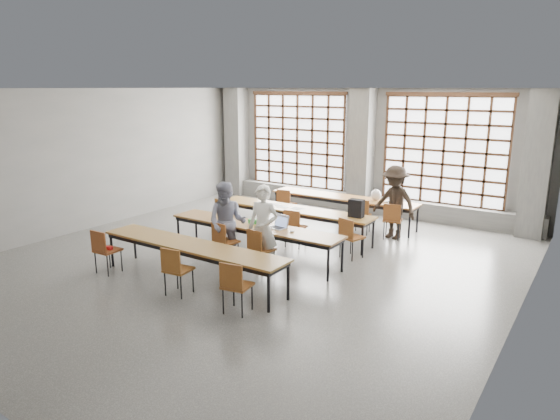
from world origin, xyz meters
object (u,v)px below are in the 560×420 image
object	(u,v)px
chair_front_right	(259,246)
laptop_back	(394,200)
chair_front_left	(223,239)
chair_back_mid	(361,213)
student_female	(227,223)
phone	(258,227)
chair_near_right	(235,282)
red_pouch	(108,248)
chair_near_left	(104,247)
mouse	(292,231)
chair_back_left	(285,202)
student_back	(395,202)
chair_near_mid	(175,266)
chair_mid_right	(350,234)
desk_row_d	(192,248)
student_male	(263,229)
desk_row_a	(343,199)
backpack	(356,208)
plastic_bag	(376,195)
chair_mid_centre	(294,224)
desk_row_c	(254,228)
laptop_front	(279,225)
chair_mid_left	(225,212)
chair_back_right	(392,217)
green_box	(254,221)
desk_row_b	(294,211)

from	to	relation	value
chair_front_right	laptop_back	xyz separation A→B (m)	(1.09, 4.25, 0.25)
chair_front_left	laptop_back	size ratio (longest dim) A/B	2.03
chair_back_mid	student_female	size ratio (longest dim) A/B	0.52
phone	chair_near_right	bearing A→B (deg)	-62.24
student_female	red_pouch	xyz separation A→B (m)	(-1.56, -1.75, -0.34)
chair_near_left	mouse	world-z (taller)	chair_near_left
chair_back_left	chair_front_right	xyz separation A→B (m)	(1.67, -3.51, 0.00)
student_back	laptop_back	distance (m)	0.66
student_back	chair_front_right	bearing A→B (deg)	-96.68
chair_near_mid	chair_mid_right	bearing A→B (deg)	64.44
desk_row_d	chair_mid_right	distance (m)	3.34
student_male	student_back	bearing A→B (deg)	59.84
desk_row_a	student_back	bearing A→B (deg)	-17.35
chair_back_left	chair_back_mid	size ratio (longest dim) A/B	1.00
backpack	plastic_bag	xyz separation A→B (m)	(-0.30, 1.80, -0.06)
chair_mid_centre	chair_near_mid	distance (m)	3.42
desk_row_c	chair_near_right	xyz separation A→B (m)	(1.35, -2.33, -0.13)
chair_back_left	laptop_front	size ratio (longest dim) A/B	2.18
chair_mid_right	chair_mid_left	bearing A→B (deg)	-179.95
phone	chair_mid_centre	bearing A→B (deg)	83.67
laptop_front	phone	size ratio (longest dim) A/B	3.11
desk_row_d	chair_near_left	distance (m)	1.81
chair_near_mid	student_female	bearing A→B (deg)	100.81
student_female	chair_mid_right	bearing A→B (deg)	15.09
desk_row_a	phone	xyz separation A→B (m)	(-0.13, -3.61, 0.07)
chair_back_right	green_box	bearing A→B (deg)	-125.09
chair_mid_centre	chair_near_left	bearing A→B (deg)	-122.44
laptop_back	chair_back_left	bearing A→B (deg)	-165.06
chair_back_right	chair_near_mid	bearing A→B (deg)	-109.75
chair_front_left	student_back	distance (m)	4.28
desk_row_b	student_male	world-z (taller)	student_male
chair_mid_centre	chair_near_left	size ratio (longest dim) A/B	1.00
chair_near_left	laptop_back	size ratio (longest dim) A/B	2.03
chair_mid_right	desk_row_c	bearing A→B (deg)	-147.14
desk_row_a	desk_row_c	size ratio (longest dim) A/B	1.00
desk_row_a	chair_front_left	xyz separation A→B (m)	(-0.61, -4.14, -0.13)
chair_front_left	student_female	world-z (taller)	student_female
desk_row_d	laptop_back	world-z (taller)	laptop_back
chair_near_mid	student_back	xyz separation A→B (m)	(1.86, 5.34, 0.34)
chair_front_right	student_back	xyz separation A→B (m)	(1.32, 3.64, 0.34)
desk_row_c	chair_mid_right	distance (m)	2.01
mouse	chair_near_left	bearing A→B (deg)	-140.57
chair_back_left	student_back	world-z (taller)	student_back
chair_mid_left	red_pouch	xyz separation A→B (m)	(-0.16, -3.33, -0.04)
chair_mid_left	chair_near_mid	world-z (taller)	same
chair_near_right	student_female	world-z (taller)	student_female
desk_row_d	chair_back_right	bearing A→B (deg)	65.58
chair_mid_right	phone	distance (m)	1.92
desk_row_c	chair_near_mid	bearing A→B (deg)	-88.79
chair_near_mid	student_male	bearing A→B (deg)	73.23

